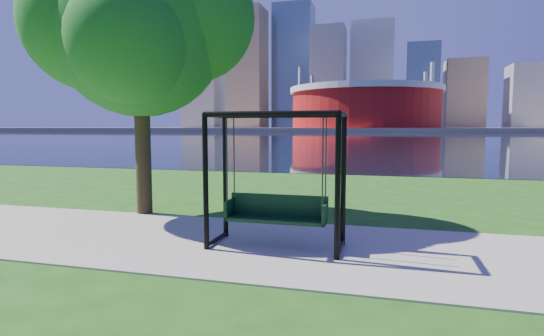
% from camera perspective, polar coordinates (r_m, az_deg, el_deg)
% --- Properties ---
extents(ground, '(900.00, 900.00, 0.00)m').
position_cam_1_polar(ground, '(8.53, 1.84, -9.68)').
color(ground, '#1E5114').
rests_on(ground, ground).
extents(path, '(120.00, 4.00, 0.03)m').
position_cam_1_polar(path, '(8.06, 1.01, -10.48)').
color(path, '#9E937F').
rests_on(path, ground).
extents(river, '(900.00, 180.00, 0.02)m').
position_cam_1_polar(river, '(110.06, 14.11, 4.17)').
color(river, black).
rests_on(river, ground).
extents(far_bank, '(900.00, 228.00, 2.00)m').
position_cam_1_polar(far_bank, '(314.03, 14.77, 5.08)').
color(far_bank, '#937F60').
rests_on(far_bank, ground).
extents(stadium, '(83.00, 83.00, 32.00)m').
position_cam_1_polar(stadium, '(243.60, 12.37, 8.19)').
color(stadium, maroon).
rests_on(stadium, far_bank).
extents(skyline, '(392.00, 66.00, 96.50)m').
position_cam_1_polar(skyline, '(329.20, 14.18, 11.19)').
color(skyline, gray).
rests_on(skyline, far_bank).
extents(swing, '(2.45, 1.06, 2.51)m').
position_cam_1_polar(swing, '(7.78, 0.59, -2.04)').
color(swing, black).
rests_on(swing, ground).
extents(park_tree, '(5.52, 4.99, 6.85)m').
position_cam_1_polar(park_tree, '(11.66, -17.46, 17.77)').
color(park_tree, '#2D2413').
rests_on(park_tree, ground).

